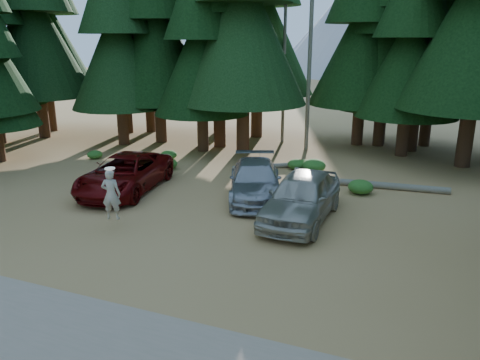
# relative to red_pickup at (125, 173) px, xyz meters

# --- Properties ---
(ground) EXTENTS (160.00, 160.00, 0.00)m
(ground) POSITION_rel_red_pickup_xyz_m (4.78, -3.34, -0.81)
(ground) COLOR #B0844A
(ground) RESTS_ON ground
(gravel_strip) EXTENTS (26.00, 3.50, 0.01)m
(gravel_strip) POSITION_rel_red_pickup_xyz_m (4.78, -9.84, -0.80)
(gravel_strip) COLOR tan
(gravel_strip) RESTS_ON ground
(forest_belt_north) EXTENTS (36.00, 7.00, 22.00)m
(forest_belt_north) POSITION_rel_red_pickup_xyz_m (4.78, 11.66, -0.81)
(forest_belt_north) COLOR black
(forest_belt_north) RESTS_ON ground
(snag_front) EXTENTS (0.24, 0.24, 12.00)m
(snag_front) POSITION_rel_red_pickup_xyz_m (5.58, 11.16, 5.19)
(snag_front) COLOR #655B51
(snag_front) RESTS_ON ground
(snag_back) EXTENTS (0.20, 0.20, 10.00)m
(snag_back) POSITION_rel_red_pickup_xyz_m (3.58, 12.66, 4.19)
(snag_back) COLOR #655B51
(snag_back) RESTS_ON ground
(mountain_peak) EXTENTS (48.00, 50.00, 28.00)m
(mountain_peak) POSITION_rel_red_pickup_xyz_m (2.19, 84.90, 11.90)
(mountain_peak) COLOR #9B9CA3
(mountain_peak) RESTS_ON ground
(red_pickup) EXTENTS (3.50, 6.16, 1.62)m
(red_pickup) POSITION_rel_red_pickup_xyz_m (0.00, 0.00, 0.00)
(red_pickup) COLOR #5F0808
(red_pickup) RESTS_ON ground
(silver_minivan_center) EXTENTS (3.91, 5.76, 1.55)m
(silver_minivan_center) POSITION_rel_red_pickup_xyz_m (5.78, 1.26, -0.04)
(silver_minivan_center) COLOR #9A9DA2
(silver_minivan_center) RESTS_ON ground
(silver_minivan_right) EXTENTS (2.32, 5.43, 1.83)m
(silver_minivan_right) POSITION_rel_red_pickup_xyz_m (8.27, -0.54, 0.10)
(silver_minivan_right) COLOR #AFAB9C
(silver_minivan_right) RESTS_ON ground
(frisbee_player) EXTENTS (0.79, 0.63, 1.90)m
(frisbee_player) POSITION_rel_red_pickup_xyz_m (2.14, -3.85, 0.48)
(frisbee_player) COLOR beige
(frisbee_player) RESTS_ON ground
(log_left) EXTENTS (3.24, 2.33, 0.27)m
(log_left) POSITION_rel_red_pickup_xyz_m (4.77, 5.89, -0.68)
(log_left) COLOR #655B51
(log_left) RESTS_ON ground
(log_mid) EXTENTS (2.93, 1.62, 0.26)m
(log_mid) POSITION_rel_red_pickup_xyz_m (7.75, 5.16, -0.68)
(log_mid) COLOR #655B51
(log_mid) RESTS_ON ground
(log_right) EXTENTS (4.83, 0.69, 0.31)m
(log_right) POSITION_rel_red_pickup_xyz_m (11.29, 4.64, -0.66)
(log_right) COLOR #655B51
(log_right) RESTS_ON ground
(shrub_far_left) EXTENTS (1.10, 1.10, 0.61)m
(shrub_far_left) POSITION_rel_red_pickup_xyz_m (-0.11, 3.86, -0.51)
(shrub_far_left) COLOR #2D641E
(shrub_far_left) RESTS_ON ground
(shrub_left) EXTENTS (0.93, 0.93, 0.51)m
(shrub_left) POSITION_rel_red_pickup_xyz_m (-1.10, 5.77, -0.55)
(shrub_left) COLOR #2D641E
(shrub_left) RESTS_ON ground
(shrub_center_left) EXTENTS (0.97, 0.97, 0.53)m
(shrub_center_left) POSITION_rel_red_pickup_xyz_m (6.26, 6.39, -0.54)
(shrub_center_left) COLOR #2D641E
(shrub_center_left) RESTS_ON ground
(shrub_center_right) EXTENTS (0.85, 0.85, 0.47)m
(shrub_center_right) POSITION_rel_red_pickup_xyz_m (6.59, 6.66, -0.58)
(shrub_center_right) COLOR #2D641E
(shrub_center_right) RESTS_ON ground
(shrub_right) EXTENTS (1.21, 1.21, 0.67)m
(shrub_right) POSITION_rel_red_pickup_xyz_m (7.22, 6.23, -0.48)
(shrub_right) COLOR #2D641E
(shrub_right) RESTS_ON ground
(shrub_far_right) EXTENTS (1.11, 1.11, 0.61)m
(shrub_far_right) POSITION_rel_red_pickup_xyz_m (9.95, 3.51, -0.51)
(shrub_far_right) COLOR #2D641E
(shrub_far_right) RESTS_ON ground
(shrub_edge_west) EXTENTS (0.86, 0.86, 0.47)m
(shrub_edge_west) POSITION_rel_red_pickup_xyz_m (-5.13, 4.33, -0.57)
(shrub_edge_west) COLOR #2D641E
(shrub_edge_west) RESTS_ON ground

